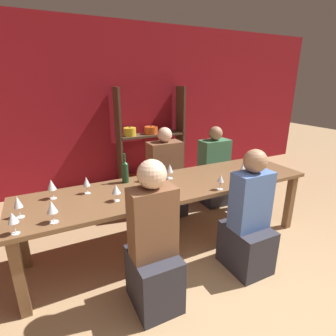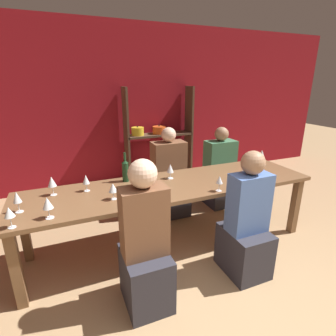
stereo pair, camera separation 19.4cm
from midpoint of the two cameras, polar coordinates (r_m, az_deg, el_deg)
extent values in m
cube|color=maroon|center=(4.66, -8.86, 12.96)|extent=(8.80, 0.06, 2.70)
cube|color=#4C3828|center=(4.54, -7.76, 6.43)|extent=(0.04, 0.30, 1.69)
cube|color=#4C3828|center=(4.97, 5.67, 7.54)|extent=(0.04, 0.30, 1.69)
cube|color=#4C3828|center=(4.96, -0.71, -2.36)|extent=(1.19, 0.30, 0.04)
cylinder|color=#E0561E|center=(4.81, -5.10, -2.20)|extent=(0.23, 0.23, 0.11)
sphere|color=black|center=(4.79, -5.12, -1.47)|extent=(0.02, 0.02, 0.02)
cylinder|color=#E0561E|center=(4.92, -0.71, -1.38)|extent=(0.23, 0.23, 0.14)
sphere|color=black|center=(4.90, -0.72, -0.46)|extent=(0.02, 0.02, 0.02)
cylinder|color=#E0561E|center=(5.08, 3.43, -0.96)|extent=(0.22, 0.22, 0.11)
sphere|color=black|center=(5.06, 3.45, -0.21)|extent=(0.02, 0.02, 0.02)
cube|color=#4C3828|center=(4.72, -0.75, 7.27)|extent=(1.19, 0.30, 0.04)
cylinder|color=gold|center=(4.58, -5.41, 7.95)|extent=(0.21, 0.21, 0.14)
sphere|color=black|center=(4.56, -5.44, 8.95)|extent=(0.02, 0.02, 0.02)
cylinder|color=#E0561E|center=(4.71, -0.76, 8.26)|extent=(0.23, 0.23, 0.13)
sphere|color=black|center=(4.69, -0.76, 9.18)|extent=(0.02, 0.02, 0.02)
cube|color=brown|center=(2.78, 2.78, -3.95)|extent=(3.12, 0.81, 0.04)
cube|color=brown|center=(2.49, -28.14, -19.16)|extent=(0.08, 0.08, 0.70)
cube|color=brown|center=(3.57, 27.33, -7.37)|extent=(0.08, 0.08, 0.70)
cube|color=brown|center=(3.03, -27.19, -11.93)|extent=(0.08, 0.08, 0.70)
cube|color=brown|center=(3.97, 20.37, -3.88)|extent=(0.08, 0.08, 0.70)
cylinder|color=#19381E|center=(2.84, -7.32, -0.90)|extent=(0.07, 0.07, 0.21)
cone|color=#19381E|center=(2.81, -7.42, 1.42)|extent=(0.07, 0.07, 0.03)
cylinder|color=#19381E|center=(2.79, -7.47, 2.52)|extent=(0.03, 0.03, 0.08)
cylinder|color=white|center=(2.49, -27.67, -8.48)|extent=(0.06, 0.06, 0.00)
cylinder|color=white|center=(2.47, -27.83, -7.55)|extent=(0.01, 0.01, 0.08)
cone|color=white|center=(2.44, -28.14, -5.65)|extent=(0.07, 0.07, 0.09)
cylinder|color=beige|center=(2.45, -28.06, -6.17)|extent=(0.04, 0.04, 0.04)
cylinder|color=white|center=(3.26, 18.53, -1.11)|extent=(0.07, 0.07, 0.00)
cylinder|color=white|center=(3.25, 18.59, -0.52)|extent=(0.01, 0.01, 0.07)
cone|color=white|center=(3.23, 18.72, 0.71)|extent=(0.07, 0.07, 0.08)
cylinder|color=maroon|center=(3.23, 18.69, 0.38)|extent=(0.04, 0.04, 0.03)
cylinder|color=white|center=(2.47, -9.54, -6.70)|extent=(0.06, 0.06, 0.00)
cylinder|color=white|center=(2.45, -9.59, -5.90)|extent=(0.01, 0.01, 0.07)
cone|color=white|center=(2.42, -9.69, -4.25)|extent=(0.08, 0.08, 0.08)
cylinder|color=maroon|center=(2.43, -9.66, -4.69)|extent=(0.05, 0.05, 0.03)
cylinder|color=white|center=(2.94, 2.36, -2.26)|extent=(0.07, 0.07, 0.00)
cylinder|color=white|center=(2.92, 2.37, -1.59)|extent=(0.01, 0.01, 0.07)
cone|color=white|center=(2.90, 2.39, -0.05)|extent=(0.08, 0.08, 0.09)
cylinder|color=maroon|center=(2.90, 2.39, -0.51)|extent=(0.04, 0.04, 0.04)
cylinder|color=white|center=(2.88, -3.17, -2.72)|extent=(0.07, 0.07, 0.00)
cylinder|color=white|center=(2.86, -3.18, -1.94)|extent=(0.01, 0.01, 0.08)
cone|color=white|center=(2.84, -3.21, -0.38)|extent=(0.07, 0.07, 0.08)
cylinder|color=maroon|center=(2.84, -3.20, -0.79)|extent=(0.04, 0.04, 0.03)
cylinder|color=white|center=(3.03, 17.91, -2.53)|extent=(0.07, 0.07, 0.00)
cylinder|color=white|center=(3.02, 17.98, -1.85)|extent=(0.01, 0.01, 0.07)
cone|color=white|center=(2.99, 18.13, -0.48)|extent=(0.08, 0.08, 0.08)
cylinder|color=maroon|center=(3.00, 18.09, -0.84)|extent=(0.04, 0.04, 0.03)
cylinder|color=white|center=(2.29, -22.14, -10.04)|extent=(0.07, 0.07, 0.00)
cylinder|color=white|center=(2.27, -22.27, -9.09)|extent=(0.01, 0.01, 0.08)
cone|color=white|center=(2.23, -22.54, -7.07)|extent=(0.08, 0.08, 0.09)
cylinder|color=maroon|center=(2.24, -22.47, -7.64)|extent=(0.04, 0.04, 0.04)
cylinder|color=white|center=(2.71, -21.77, -5.47)|extent=(0.06, 0.06, 0.00)
cylinder|color=white|center=(2.69, -21.88, -4.59)|extent=(0.01, 0.01, 0.09)
cone|color=white|center=(2.66, -22.11, -2.77)|extent=(0.08, 0.08, 0.10)
cylinder|color=maroon|center=(2.67, -22.05, -3.27)|extent=(0.04, 0.04, 0.04)
cylinder|color=white|center=(2.27, -28.71, -11.31)|extent=(0.06, 0.06, 0.00)
cylinder|color=white|center=(2.25, -28.89, -10.31)|extent=(0.01, 0.01, 0.09)
cone|color=white|center=(2.21, -29.22, -8.43)|extent=(0.07, 0.07, 0.08)
cylinder|color=maroon|center=(2.22, -29.14, -8.88)|extent=(0.04, 0.04, 0.03)
cylinder|color=white|center=(3.79, 20.94, 1.30)|extent=(0.06, 0.06, 0.00)
cylinder|color=white|center=(3.77, 21.02, 1.91)|extent=(0.01, 0.01, 0.08)
cone|color=white|center=(3.75, 21.16, 3.08)|extent=(0.07, 0.07, 0.08)
cylinder|color=beige|center=(3.76, 21.12, 2.79)|extent=(0.04, 0.04, 0.03)
cylinder|color=white|center=(2.70, -15.26, -4.84)|extent=(0.06, 0.06, 0.00)
cylinder|color=white|center=(2.69, -15.33, -4.06)|extent=(0.01, 0.01, 0.07)
cone|color=white|center=(2.66, -15.48, -2.41)|extent=(0.07, 0.07, 0.09)
cylinder|color=white|center=(2.68, 13.04, -4.87)|extent=(0.06, 0.06, 0.00)
cylinder|color=white|center=(2.66, 13.10, -4.05)|extent=(0.01, 0.01, 0.08)
cone|color=white|center=(2.63, 13.22, -2.50)|extent=(0.07, 0.07, 0.08)
cylinder|color=maroon|center=(2.64, 13.19, -2.88)|extent=(0.04, 0.04, 0.03)
cube|color=#2D2D38|center=(2.34, -2.25, -22.82)|extent=(0.35, 0.44, 0.48)
cube|color=brown|center=(2.03, -2.44, -11.70)|extent=(0.35, 0.20, 0.56)
sphere|color=beige|center=(1.87, -2.60, -1.28)|extent=(0.22, 0.22, 0.22)
cube|color=#2D2D38|center=(3.73, 1.62, -6.42)|extent=(0.45, 0.56, 0.42)
cube|color=brown|center=(3.55, 1.69, 1.01)|extent=(0.45, 0.25, 0.59)
sphere|color=beige|center=(3.45, 1.75, 7.25)|extent=(0.20, 0.20, 0.20)
cube|color=#2D2D38|center=(2.77, 18.16, -16.70)|extent=(0.37, 0.46, 0.45)
cube|color=#4C70B7|center=(2.52, 19.30, -7.27)|extent=(0.37, 0.20, 0.55)
sphere|color=#9E7556|center=(2.39, 20.26, 1.04)|extent=(0.21, 0.21, 0.21)
cube|color=#2D2D38|center=(4.09, 12.20, -4.05)|extent=(0.44, 0.55, 0.48)
cube|color=#3D7551|center=(3.94, 12.66, 2.40)|extent=(0.44, 0.24, 0.48)
sphere|color=#9E7556|center=(3.86, 13.02, 7.22)|extent=(0.20, 0.20, 0.20)
camera|label=1|loc=(0.10, -88.03, 0.66)|focal=28.00mm
camera|label=2|loc=(0.10, 91.97, -0.66)|focal=28.00mm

